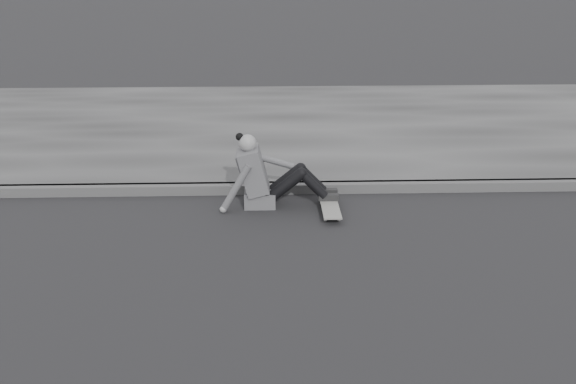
% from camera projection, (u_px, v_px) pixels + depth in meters
% --- Properties ---
extents(ground, '(80.00, 80.00, 0.00)m').
position_uv_depth(ground, '(226.00, 299.00, 5.51)').
color(ground, black).
rests_on(ground, ground).
extents(curb, '(24.00, 0.16, 0.12)m').
position_uv_depth(curb, '(238.00, 188.00, 7.90)').
color(curb, '#444444').
rests_on(curb, ground).
extents(sidewalk, '(24.00, 6.00, 0.12)m').
position_uv_depth(sidewalk, '(245.00, 126.00, 10.73)').
color(sidewalk, '#373737').
rests_on(sidewalk, ground).
extents(skateboard, '(0.20, 0.78, 0.09)m').
position_uv_depth(skateboard, '(330.00, 207.00, 7.32)').
color(skateboard, gray).
rests_on(skateboard, ground).
extents(seated_woman, '(1.38, 0.46, 0.88)m').
position_uv_depth(seated_woman, '(265.00, 176.00, 7.42)').
color(seated_woman, '#4E4E51').
rests_on(seated_woman, ground).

